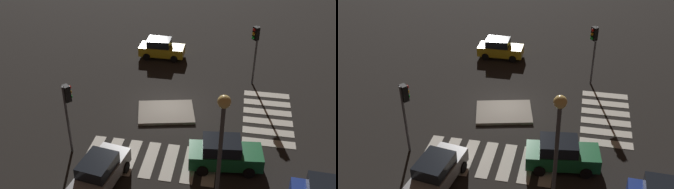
% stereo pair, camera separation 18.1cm
% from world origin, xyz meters
% --- Properties ---
extents(ground_plane, '(80.00, 80.00, 0.00)m').
position_xyz_m(ground_plane, '(0.00, 0.00, 0.00)').
color(ground_plane, black).
extents(traffic_island, '(4.23, 3.53, 0.18)m').
position_xyz_m(traffic_island, '(0.02, -0.81, 0.09)').
color(traffic_island, gray).
rests_on(traffic_island, ground).
extents(car_yellow, '(3.82, 1.81, 1.66)m').
position_xyz_m(car_yellow, '(-1.99, 7.65, 0.81)').
color(car_yellow, gold).
rests_on(car_yellow, ground).
extents(car_silver, '(2.38, 4.22, 1.76)m').
position_xyz_m(car_silver, '(-2.12, -8.08, 0.86)').
color(car_silver, '#9EA0A5').
rests_on(car_silver, ground).
extents(car_green, '(4.24, 2.30, 1.78)m').
position_xyz_m(car_green, '(4.18, -5.45, 0.88)').
color(car_green, '#196B38').
rests_on(car_green, ground).
extents(traffic_light_north, '(0.53, 0.54, 4.59)m').
position_xyz_m(traffic_light_north, '(5.57, 4.33, 3.48)').
color(traffic_light_north, '#47474C').
rests_on(traffic_light_north, ground).
extents(traffic_light_south, '(0.54, 0.53, 4.37)m').
position_xyz_m(traffic_light_south, '(-4.61, -5.63, 3.31)').
color(traffic_light_south, '#47474C').
rests_on(traffic_light_south, ground).
extents(street_lamp, '(0.56, 0.56, 7.08)m').
position_xyz_m(street_lamp, '(4.03, -9.59, 4.88)').
color(street_lamp, '#47474C').
rests_on(street_lamp, ground).
extents(crosswalk_near, '(7.60, 3.20, 0.02)m').
position_xyz_m(crosswalk_near, '(0.00, -5.69, 0.01)').
color(crosswalk_near, silver).
rests_on(crosswalk_near, ground).
extents(crosswalk_side, '(3.20, 6.45, 0.02)m').
position_xyz_m(crosswalk_side, '(6.75, -0.00, 0.01)').
color(crosswalk_side, silver).
rests_on(crosswalk_side, ground).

